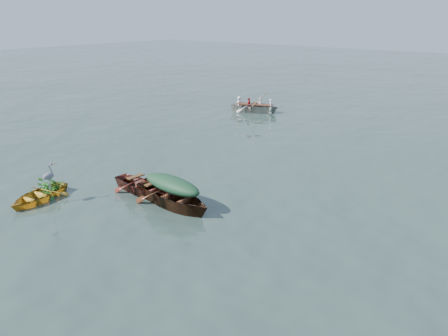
% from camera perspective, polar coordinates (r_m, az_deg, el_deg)
% --- Properties ---
extents(ground, '(140.00, 140.00, 0.00)m').
position_cam_1_polar(ground, '(15.55, -9.89, -3.88)').
color(ground, '#31443D').
rests_on(ground, ground).
extents(yellow_dinghy, '(1.91, 3.09, 0.76)m').
position_cam_1_polar(yellow_dinghy, '(16.41, -22.99, -3.94)').
color(yellow_dinghy, gold).
rests_on(yellow_dinghy, ground).
extents(green_tarp_boat, '(4.63, 1.71, 1.07)m').
position_cam_1_polar(green_tarp_boat, '(14.80, -6.69, -4.95)').
color(green_tarp_boat, '#411C0F').
rests_on(green_tarp_boat, ground).
extents(open_wooden_boat, '(4.09, 1.38, 0.92)m').
position_cam_1_polar(open_wooden_boat, '(15.88, -10.22, -3.40)').
color(open_wooden_boat, maroon).
rests_on(open_wooden_boat, ground).
extents(rowed_boat, '(4.51, 2.78, 1.03)m').
position_cam_1_polar(rowed_boat, '(28.83, 4.01, 7.28)').
color(rowed_boat, beige).
rests_on(rowed_boat, ground).
extents(green_tarp_cover, '(2.55, 0.94, 0.52)m').
position_cam_1_polar(green_tarp_cover, '(14.49, -6.81, -2.09)').
color(green_tarp_cover, '#183B21').
rests_on(green_tarp_cover, green_tarp_boat).
extents(thwart_benches, '(2.05, 0.82, 0.04)m').
position_cam_1_polar(thwart_benches, '(15.70, -10.33, -1.78)').
color(thwart_benches, '#4E2E12').
rests_on(thwart_benches, open_wooden_boat).
extents(heron, '(0.37, 0.46, 0.92)m').
position_cam_1_polar(heron, '(15.76, -21.89, -1.45)').
color(heron, gray).
rests_on(heron, yellow_dinghy).
extents(dinghy_weeds, '(0.90, 1.04, 0.60)m').
position_cam_1_polar(dinghy_weeds, '(16.50, -21.86, -1.13)').
color(dinghy_weeds, '#29681B').
rests_on(dinghy_weeds, yellow_dinghy).
extents(rowers, '(3.25, 2.19, 0.76)m').
position_cam_1_polar(rowers, '(28.65, 4.05, 9.03)').
color(rowers, silver).
rests_on(rowers, rowed_boat).
extents(oars, '(1.50, 2.64, 0.06)m').
position_cam_1_polar(oars, '(28.72, 4.03, 8.34)').
color(oars, '#A87040').
rests_on(oars, rowed_boat).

